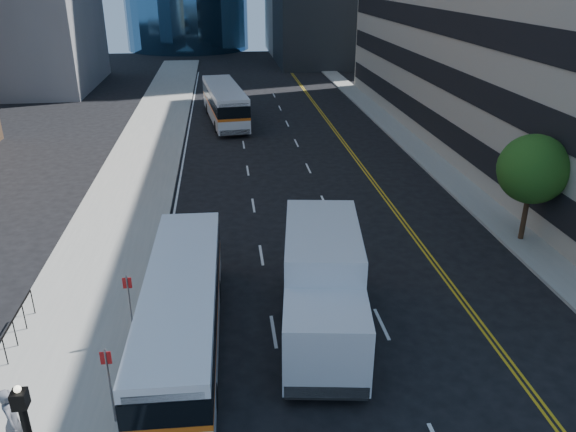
# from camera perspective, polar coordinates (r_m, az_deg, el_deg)

# --- Properties ---
(ground) EXTENTS (160.00, 160.00, 0.00)m
(ground) POSITION_cam_1_polar(r_m,az_deg,el_deg) (19.63, 9.65, -14.15)
(ground) COLOR black
(ground) RESTS_ON ground
(sidewalk_west) EXTENTS (5.00, 90.00, 0.15)m
(sidewalk_west) POSITION_cam_1_polar(r_m,az_deg,el_deg) (41.90, -14.14, 6.43)
(sidewalk_west) COLOR gray
(sidewalk_west) RESTS_ON ground
(sidewalk_east) EXTENTS (2.00, 90.00, 0.15)m
(sidewalk_east) POSITION_cam_1_polar(r_m,az_deg,el_deg) (43.81, 12.22, 7.35)
(sidewalk_east) COLOR gray
(sidewalk_east) RESTS_ON ground
(street_tree) EXTENTS (3.20, 3.20, 5.10)m
(street_tree) POSITION_cam_1_polar(r_m,az_deg,el_deg) (27.99, 23.64, 4.37)
(street_tree) COLOR #332114
(street_tree) RESTS_ON sidewalk_east
(bus_front) EXTENTS (2.56, 10.70, 2.75)m
(bus_front) POSITION_cam_1_polar(r_m,az_deg,el_deg) (19.39, -10.65, -9.35)
(bus_front) COLOR white
(bus_front) RESTS_ON ground
(bus_rear) EXTENTS (3.88, 11.94, 3.02)m
(bus_rear) POSITION_cam_1_polar(r_m,az_deg,el_deg) (49.26, -6.47, 11.39)
(bus_rear) COLOR silver
(bus_rear) RESTS_ON ground
(box_truck) EXTENTS (3.63, 7.89, 3.64)m
(box_truck) POSITION_cam_1_polar(r_m,az_deg,el_deg) (19.64, 3.56, -7.05)
(box_truck) COLOR silver
(box_truck) RESTS_ON ground
(pedestrian) EXTENTS (0.59, 0.80, 2.01)m
(pedestrian) POSITION_cam_1_polar(r_m,az_deg,el_deg) (17.14, -26.15, -18.18)
(pedestrian) COLOR #58595F
(pedestrian) RESTS_ON sidewalk_west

